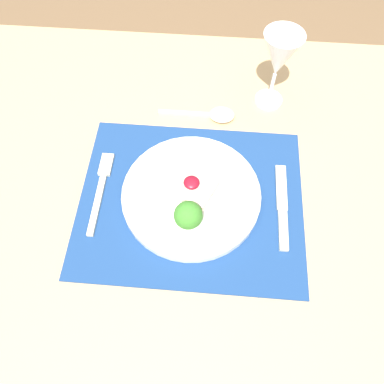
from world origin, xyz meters
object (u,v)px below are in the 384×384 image
Objects in this scene: fork at (101,186)px; knife at (282,212)px; wine_glass_near at (279,58)px; spoon at (216,114)px; dinner_plate at (192,195)px.

fork is 1.00× the size of knife.
wine_glass_near reaches higher than knife.
knife is at bearing -2.18° from fork.
fork is at bearing -142.27° from wine_glass_near.
wine_glass_near is at bearing 95.71° from knife.
spoon is (-0.14, 0.23, 0.00)m from knife.
knife is 1.08× the size of spoon.
wine_glass_near reaches higher than spoon.
wine_glass_near reaches higher than fork.
knife reaches higher than fork.
fork is at bearing 176.48° from dinner_plate.
dinner_plate is 1.51× the size of wine_glass_near.
spoon reaches higher than knife.
fork is (-0.18, 0.01, -0.01)m from dinner_plate.
fork is at bearing -141.01° from spoon.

